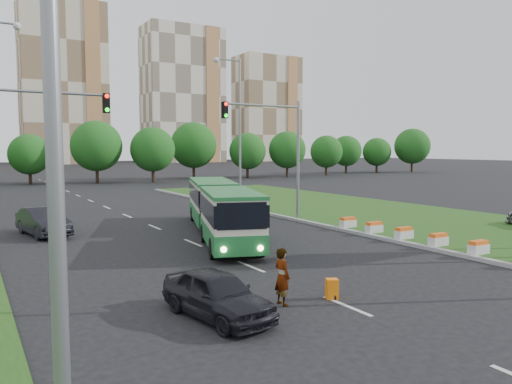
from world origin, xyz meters
TOP-DOWN VIEW (x-y plane):
  - ground at (0.00, 0.00)m, footprint 360.00×360.00m
  - grass_median at (13.00, 8.00)m, footprint 14.00×60.00m
  - median_kerb at (6.05, 8.00)m, footprint 0.30×60.00m
  - lane_markings at (-3.00, 20.00)m, footprint 0.20×100.00m
  - flower_planters at (6.70, -1.40)m, footprint 1.10×13.70m
  - traffic_mast_median at (4.78, 10.00)m, footprint 5.76×0.32m
  - traffic_mast_left at (-10.38, 9.00)m, footprint 5.76×0.32m
  - street_lamps at (-3.00, 10.00)m, footprint 36.00×60.00m
  - tree_line at (10.00, 55.00)m, footprint 120.00×8.00m
  - apartment_tower_ceast at (15.00, 150.00)m, footprint 25.00×15.00m
  - apartment_tower_east at (55.00, 150.00)m, footprint 27.00×15.00m
  - midrise_east at (90.00, 150.00)m, footprint 24.00×14.00m
  - articulated_bus at (-0.97, 7.56)m, footprint 2.35×15.09m
  - car_left_near at (-6.92, -4.92)m, footprint 2.26×4.26m
  - car_left_far at (-9.34, 12.29)m, footprint 2.54×4.98m
  - pedestrian at (-4.66, -4.87)m, footprint 0.46×0.68m
  - shopping_trolley at (-2.91, -5.16)m, footprint 0.38×0.40m

SIDE VIEW (x-z plane):
  - ground at x=0.00m, z-range 0.00..0.00m
  - lane_markings at x=-3.00m, z-range -0.01..0.01m
  - grass_median at x=13.00m, z-range 0.00..0.15m
  - median_kerb at x=6.05m, z-range 0.00..0.18m
  - shopping_trolley at x=-2.91m, z-range 0.00..0.65m
  - flower_planters at x=6.70m, z-range 0.15..0.75m
  - car_left_near at x=-6.92m, z-range 0.00..1.38m
  - car_left_far at x=-9.34m, z-range 0.00..1.57m
  - pedestrian at x=-4.66m, z-range 0.00..1.79m
  - articulated_bus at x=-0.97m, z-range 0.28..2.76m
  - tree_line at x=10.00m, z-range 0.00..9.00m
  - traffic_mast_median at x=4.78m, z-range 1.35..9.35m
  - traffic_mast_left at x=-10.38m, z-range 1.35..9.35m
  - street_lamps at x=-3.00m, z-range 0.00..12.00m
  - midrise_east at x=90.00m, z-range 0.00..40.00m
  - apartment_tower_east at x=55.00m, z-range 0.00..47.00m
  - apartment_tower_ceast at x=15.00m, z-range 0.00..50.00m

